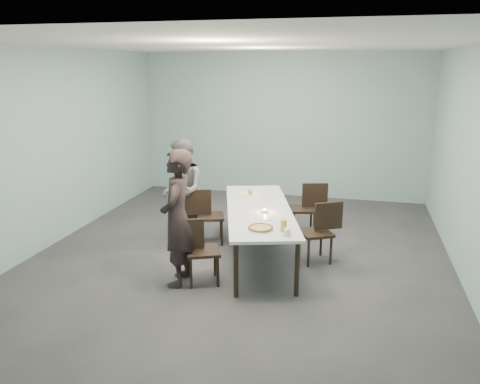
% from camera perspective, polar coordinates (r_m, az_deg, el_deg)
% --- Properties ---
extents(ground, '(7.00, 7.00, 0.00)m').
position_cam_1_polar(ground, '(7.01, 0.11, -7.79)').
color(ground, '#333335').
rests_on(ground, ground).
extents(room_shell, '(6.02, 7.02, 3.01)m').
position_cam_1_polar(room_shell, '(6.49, 0.12, 8.89)').
color(room_shell, '#8EB0B3').
rests_on(room_shell, ground).
extents(table, '(1.60, 2.75, 0.75)m').
position_cam_1_polar(table, '(6.74, 2.32, -2.47)').
color(table, white).
rests_on(table, ground).
extents(chair_near_left, '(0.65, 0.55, 0.87)m').
position_cam_1_polar(chair_near_left, '(6.05, -5.31, -6.60)').
color(chair_near_left, black).
rests_on(chair_near_left, ground).
extents(chair_far_left, '(0.65, 0.53, 0.87)m').
position_cam_1_polar(chair_far_left, '(7.38, -4.27, -2.47)').
color(chair_far_left, black).
rests_on(chair_far_left, ground).
extents(chair_near_right, '(0.65, 0.57, 0.87)m').
position_cam_1_polar(chair_near_right, '(6.78, 9.84, -4.31)').
color(chair_near_right, black).
rests_on(chair_near_right, ground).
extents(chair_far_right, '(0.65, 0.51, 0.87)m').
position_cam_1_polar(chair_far_right, '(7.82, 8.27, -1.57)').
color(chair_far_right, black).
rests_on(chair_far_right, ground).
extents(diner_near, '(0.50, 0.69, 1.76)m').
position_cam_1_polar(diner_near, '(5.94, -7.65, -3.18)').
color(diner_near, black).
rests_on(diner_near, ground).
extents(diner_far, '(0.93, 0.99, 1.63)m').
position_cam_1_polar(diner_far, '(7.47, -7.03, 0.19)').
color(diner_far, slate).
rests_on(diner_far, ground).
extents(pizza, '(0.34, 0.34, 0.04)m').
position_cam_1_polar(pizza, '(5.88, 2.51, -4.41)').
color(pizza, white).
rests_on(pizza, table).
extents(side_plate, '(0.18, 0.18, 0.01)m').
position_cam_1_polar(side_plate, '(6.29, 3.23, -3.21)').
color(side_plate, white).
rests_on(side_plate, table).
extents(beer_glass, '(0.08, 0.08, 0.15)m').
position_cam_1_polar(beer_glass, '(5.80, 5.34, -4.14)').
color(beer_glass, orange).
rests_on(beer_glass, table).
extents(water_tumbler, '(0.08, 0.08, 0.09)m').
position_cam_1_polar(water_tumbler, '(5.68, 5.76, -4.92)').
color(water_tumbler, silver).
rests_on(water_tumbler, table).
extents(tealight, '(0.06, 0.06, 0.05)m').
position_cam_1_polar(tealight, '(6.54, 3.06, -2.34)').
color(tealight, silver).
rests_on(tealight, table).
extents(amber_tumbler, '(0.07, 0.07, 0.08)m').
position_cam_1_polar(amber_tumbler, '(7.41, 1.26, -0.03)').
color(amber_tumbler, orange).
rests_on(amber_tumbler, table).
extents(menu, '(0.35, 0.30, 0.01)m').
position_cam_1_polar(menu, '(7.47, 1.17, -0.20)').
color(menu, silver).
rests_on(menu, table).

